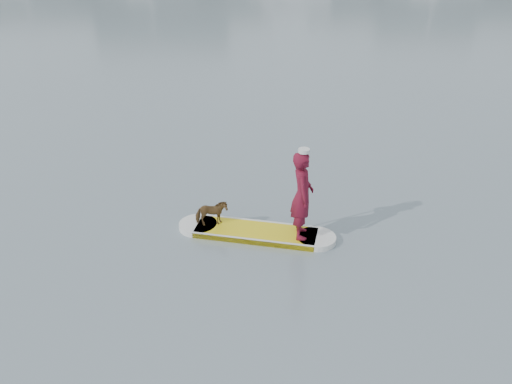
{
  "coord_description": "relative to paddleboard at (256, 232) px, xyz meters",
  "views": [
    {
      "loc": [
        1.49,
        -8.87,
        6.31
      ],
      "look_at": [
        1.26,
        1.12,
        1.0
      ],
      "focal_mm": 40.0,
      "sensor_mm": 36.0,
      "label": 1
    }
  ],
  "objects": [
    {
      "name": "paddler",
      "position": [
        0.91,
        -0.17,
        0.97
      ],
      "size": [
        0.44,
        0.67,
        1.83
      ],
      "primitive_type": "imported",
      "rotation": [
        0.0,
        0.0,
        1.58
      ],
      "color": "maroon",
      "rests_on": "paddleboard"
    },
    {
      "name": "dog",
      "position": [
        -0.93,
        0.17,
        0.34
      ],
      "size": [
        0.71,
        0.43,
        0.56
      ],
      "primitive_type": "imported",
      "rotation": [
        0.0,
        0.0,
        1.78
      ],
      "color": "#56331D",
      "rests_on": "paddleboard"
    },
    {
      "name": "paddleboard",
      "position": [
        0.0,
        0.0,
        0.0
      ],
      "size": [
        3.26,
        1.26,
        0.12
      ],
      "rotation": [
        0.0,
        0.0,
        -0.19
      ],
      "color": "yellow",
      "rests_on": "ground"
    },
    {
      "name": "ground",
      "position": [
        -1.26,
        -1.12,
        -0.06
      ],
      "size": [
        140.0,
        140.0,
        0.0
      ],
      "primitive_type": "plane",
      "color": "slate",
      "rests_on": "ground"
    },
    {
      "name": "paddle",
      "position": [
        0.88,
        0.09,
        0.74
      ],
      "size": [
        0.1,
        0.3,
        2.0
      ],
      "rotation": [
        0.0,
        0.0,
        -0.19
      ],
      "color": "black",
      "rests_on": "ground"
    },
    {
      "name": "white_cap",
      "position": [
        0.91,
        -0.17,
        1.92
      ],
      "size": [
        0.22,
        0.22,
        0.07
      ],
      "primitive_type": "cylinder",
      "color": "silver",
      "rests_on": "paddler"
    }
  ]
}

